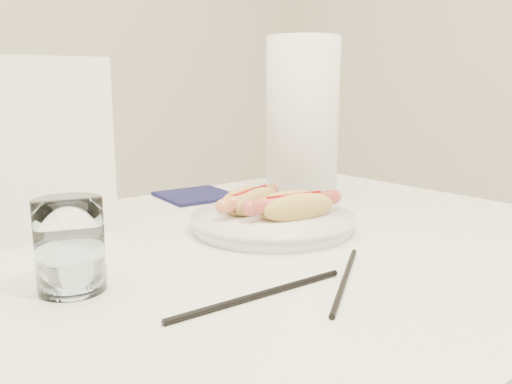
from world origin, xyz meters
TOP-DOWN VIEW (x-y plane):
  - table at (0.00, 0.00)m, footprint 1.20×0.80m
  - plate at (0.13, 0.04)m, footprint 0.26×0.26m
  - hotdog_left at (0.12, 0.08)m, footprint 0.15×0.09m
  - hotdog_right at (0.15, 0.01)m, footprint 0.16×0.08m
  - water_glass at (-0.20, -0.00)m, footprint 0.07×0.07m
  - chopstick_near at (-0.06, -0.15)m, footprint 0.23×0.02m
  - chopstick_far at (0.05, -0.18)m, footprint 0.18×0.13m
  - napkin_box at (-0.15, 0.25)m, footprint 0.20×0.12m
  - navy_napkin at (0.17, 0.32)m, footprint 0.15×0.15m
  - paper_towel_roll at (0.32, 0.17)m, footprint 0.17×0.17m

SIDE VIEW (x-z plane):
  - table at x=0.00m, z-range 0.32..1.07m
  - chopstick_far at x=0.05m, z-range 0.75..0.76m
  - navy_napkin at x=0.17m, z-range 0.75..0.76m
  - chopstick_near at x=-0.06m, z-range 0.75..0.76m
  - plate at x=0.13m, z-range 0.75..0.77m
  - hotdog_left at x=0.12m, z-range 0.77..0.81m
  - hotdog_right at x=0.15m, z-range 0.77..0.81m
  - water_glass at x=-0.20m, z-range 0.75..0.85m
  - napkin_box at x=-0.15m, z-range 0.75..1.01m
  - paper_towel_roll at x=0.32m, z-range 0.75..1.06m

